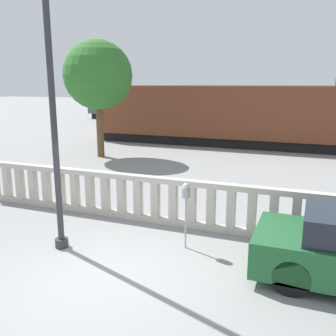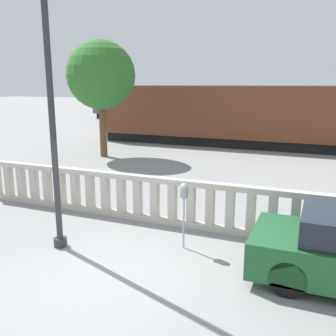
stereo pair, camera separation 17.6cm
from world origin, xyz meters
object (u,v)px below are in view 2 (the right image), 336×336
train_far (222,103)px  parking_meter (184,195)px  lamppost (48,63)px  tree_left (101,76)px  train_near (325,117)px

train_far → parking_meter: bearing=-77.0°
lamppost → tree_left: size_ratio=1.24×
train_near → parking_meter: bearing=-100.5°
lamppost → parking_meter: bearing=21.0°
train_far → lamppost: bearing=-82.5°
train_far → tree_left: (-1.13, -19.06, 2.18)m
train_near → train_far: (-9.08, 13.16, -0.01)m
train_near → train_far: bearing=124.6°
train_far → tree_left: bearing=-93.4°
lamppost → train_near: (5.31, 15.56, -2.18)m
tree_left → parking_meter: bearing=-49.1°
parking_meter → train_near: size_ratio=0.06×
parking_meter → tree_left: (-7.50, 8.65, 2.76)m
parking_meter → tree_left: 11.78m
lamppost → train_near: lamppost is taller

